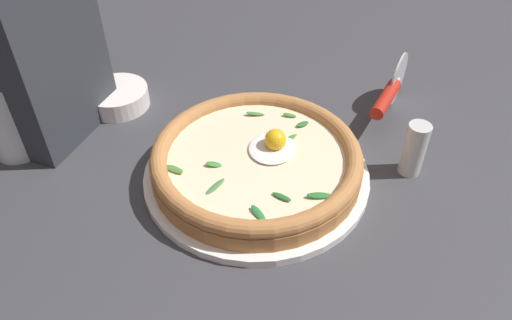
{
  "coord_description": "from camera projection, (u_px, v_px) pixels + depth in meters",
  "views": [
    {
      "loc": [
        0.45,
        0.13,
        0.48
      ],
      "look_at": [
        -0.05,
        -0.0,
        0.03
      ],
      "focal_mm": 34.21,
      "sensor_mm": 36.0,
      "label": 1
    }
  ],
  "objects": [
    {
      "name": "drinking_glass",
      "position": [
        10.0,
        123.0,
        0.72
      ],
      "size": [
        0.07,
        0.07,
        0.12
      ],
      "color": "silver",
      "rests_on": "ground"
    },
    {
      "name": "pizza_plate",
      "position": [
        256.0,
        174.0,
        0.7
      ],
      "size": [
        0.32,
        0.32,
        0.01
      ],
      "primitive_type": "cylinder",
      "color": "white",
      "rests_on": "ground"
    },
    {
      "name": "side_bowl",
      "position": [
        117.0,
        97.0,
        0.83
      ],
      "size": [
        0.11,
        0.11,
        0.03
      ],
      "primitive_type": "cylinder",
      "color": "white",
      "rests_on": "ground"
    },
    {
      "name": "pepper_shaker",
      "position": [
        414.0,
        149.0,
        0.69
      ],
      "size": [
        0.03,
        0.03,
        0.08
      ],
      "primitive_type": "cylinder",
      "color": "silver",
      "rests_on": "ground"
    },
    {
      "name": "pizza_cutter",
      "position": [
        390.0,
        91.0,
        0.79
      ],
      "size": [
        0.16,
        0.05,
        0.09
      ],
      "color": "silver",
      "rests_on": "ground"
    },
    {
      "name": "pizza",
      "position": [
        256.0,
        159.0,
        0.68
      ],
      "size": [
        0.3,
        0.3,
        0.06
      ],
      "color": "#B0713B",
      "rests_on": "pizza_plate"
    },
    {
      "name": "ground_plane",
      "position": [
        249.0,
        206.0,
        0.68
      ],
      "size": [
        2.4,
        2.4,
        0.03
      ],
      "primitive_type": "cube",
      "color": "#3B3C40",
      "rests_on": "ground"
    }
  ]
}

